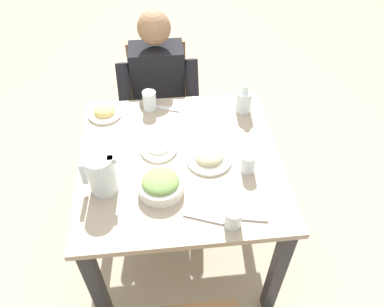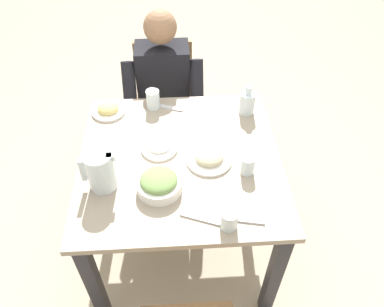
# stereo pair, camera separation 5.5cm
# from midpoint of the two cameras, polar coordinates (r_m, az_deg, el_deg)

# --- Properties ---
(ground_plane) EXTENTS (8.00, 8.00, 0.00)m
(ground_plane) POSITION_cam_midpoint_polar(r_m,az_deg,el_deg) (2.39, -0.74, -13.42)
(ground_plane) COLOR tan
(dining_table) EXTENTS (0.96, 0.96, 0.76)m
(dining_table) POSITION_cam_midpoint_polar(r_m,az_deg,el_deg) (1.87, -0.92, -3.18)
(dining_table) COLOR gray
(dining_table) RESTS_ON ground_plane
(chair_near) EXTENTS (0.40, 0.40, 0.85)m
(chair_near) POSITION_cam_midpoint_polar(r_m,az_deg,el_deg) (2.61, -3.50, 8.39)
(chair_near) COLOR olive
(chair_near) RESTS_ON ground_plane
(diner_near) EXTENTS (0.48, 0.53, 1.15)m
(diner_near) POSITION_cam_midpoint_polar(r_m,az_deg,el_deg) (2.36, -3.57, 8.27)
(diner_near) COLOR black
(diner_near) RESTS_ON ground_plane
(water_pitcher) EXTENTS (0.16, 0.12, 0.19)m
(water_pitcher) POSITION_cam_midpoint_polar(r_m,az_deg,el_deg) (1.64, -12.82, -2.61)
(water_pitcher) COLOR silver
(water_pitcher) RESTS_ON dining_table
(salad_bowl) EXTENTS (0.20, 0.20, 0.09)m
(salad_bowl) POSITION_cam_midpoint_polar(r_m,az_deg,el_deg) (1.63, -4.08, -4.53)
(salad_bowl) COLOR white
(salad_bowl) RESTS_ON dining_table
(plate_beans) EXTENTS (0.22, 0.22, 0.05)m
(plate_beans) POSITION_cam_midpoint_polar(r_m,az_deg,el_deg) (1.76, 3.51, -0.66)
(plate_beans) COLOR white
(plate_beans) RESTS_ON dining_table
(plate_yoghurt) EXTENTS (0.18, 0.18, 0.04)m
(plate_yoghurt) POSITION_cam_midpoint_polar(r_m,az_deg,el_deg) (1.82, -4.13, 1.05)
(plate_yoghurt) COLOR white
(plate_yoghurt) RESTS_ON dining_table
(plate_fries) EXTENTS (0.18, 0.18, 0.05)m
(plate_fries) POSITION_cam_midpoint_polar(r_m,az_deg,el_deg) (2.07, -11.88, 6.58)
(plate_fries) COLOR white
(plate_fries) RESTS_ON dining_table
(water_glass_near_right) EXTENTS (0.07, 0.07, 0.11)m
(water_glass_near_right) POSITION_cam_midpoint_polar(r_m,az_deg,el_deg) (2.05, -5.18, 8.20)
(water_glass_near_right) COLOR silver
(water_glass_near_right) RESTS_ON dining_table
(water_glass_far_left) EXTENTS (0.06, 0.06, 0.09)m
(water_glass_far_left) POSITION_cam_midpoint_polar(r_m,az_deg,el_deg) (1.71, 9.39, -1.79)
(water_glass_far_left) COLOR silver
(water_glass_far_left) RESTS_ON dining_table
(water_glass_far_right) EXTENTS (0.07, 0.07, 0.09)m
(water_glass_far_right) POSITION_cam_midpoint_polar(r_m,az_deg,el_deg) (1.51, 6.71, -10.00)
(water_glass_far_right) COLOR silver
(water_glass_far_right) RESTS_ON dining_table
(oil_carafe) EXTENTS (0.08, 0.08, 0.16)m
(oil_carafe) POSITION_cam_midpoint_polar(r_m,az_deg,el_deg) (2.03, 9.15, 7.46)
(oil_carafe) COLOR silver
(oil_carafe) RESTS_ON dining_table
(fork_near) EXTENTS (0.17, 0.09, 0.01)m
(fork_near) POSITION_cam_midpoint_polar(r_m,az_deg,el_deg) (1.56, 2.28, -9.78)
(fork_near) COLOR silver
(fork_near) RESTS_ON dining_table
(knife_near) EXTENTS (0.18, 0.05, 0.01)m
(knife_near) POSITION_cam_midpoint_polar(r_m,az_deg,el_deg) (1.57, 8.65, -10.01)
(knife_near) COLOR silver
(knife_near) RESTS_ON dining_table
(fork_far) EXTENTS (0.17, 0.08, 0.01)m
(fork_far) POSITION_cam_midpoint_polar(r_m,az_deg,el_deg) (2.07, -2.88, 7.03)
(fork_far) COLOR silver
(fork_far) RESTS_ON dining_table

